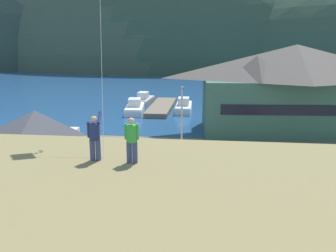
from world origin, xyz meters
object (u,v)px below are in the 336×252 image
person_companion (132,139)px  storage_shed_near_lot (37,145)px  moored_boat_wharfside (135,108)px  moored_boat_outer_mooring (184,107)px  moored_boat_inner_slip (144,100)px  parked_car_front_row_red (207,193)px  parked_car_front_row_end (314,192)px  parked_car_corner_spot (129,163)px  parked_car_front_row_silver (287,163)px  harbor_lodge (295,87)px  parking_light_pole (182,117)px  wharf_dock (162,107)px  person_kite_flyer (95,136)px

person_companion → storage_shed_near_lot: bearing=128.2°
storage_shed_near_lot → moored_boat_wharfside: 27.53m
moored_boat_outer_mooring → moored_boat_inner_slip: (-6.88, 4.97, 0.00)m
moored_boat_outer_mooring → parked_car_front_row_red: (3.99, -32.46, 0.34)m
moored_boat_inner_slip → moored_boat_outer_mooring: bearing=-35.8°
moored_boat_outer_mooring → parked_car_front_row_end: 33.25m
moored_boat_wharfside → moored_boat_outer_mooring: size_ratio=1.11×
storage_shed_near_lot → parked_car_front_row_end: 20.03m
parked_car_corner_spot → parked_car_front_row_silver: same height
parked_car_front_row_end → harbor_lodge: bearing=82.9°
moored_boat_outer_mooring → parked_car_corner_spot: bearing=-94.8°
parking_light_pole → parked_car_corner_spot: bearing=-128.6°
parked_car_front_row_silver → parking_light_pole: size_ratio=0.67×
storage_shed_near_lot → person_companion: (10.13, -12.86, 4.26)m
moored_boat_outer_mooring → parked_car_corner_spot: moored_boat_outer_mooring is taller
harbor_lodge → parked_car_front_row_end: 21.01m
wharf_dock → moored_boat_inner_slip: 4.94m
wharf_dock → parked_car_front_row_end: (14.33, -32.84, 0.71)m
moored_boat_outer_mooring → person_kite_flyer: size_ratio=3.79×
parked_car_front_row_red → parked_car_corner_spot: size_ratio=0.98×
harbor_lodge → person_kite_flyer: size_ratio=11.95×
moored_boat_wharfside → parked_car_front_row_end: bearing=-59.0°
harbor_lodge → person_companion: size_ratio=12.75×
parked_car_front_row_red → wharf_dock: bearing=102.4°
wharf_dock → parking_light_pole: size_ratio=2.19×
harbor_lodge → parked_car_front_row_red: bearing=-113.7°
parked_car_corner_spot → person_kite_flyer: size_ratio=2.31×
wharf_dock → parked_car_corner_spot: size_ratio=3.30×
storage_shed_near_lot → moored_boat_wharfside: (1.91, 27.38, -2.14)m
moored_boat_outer_mooring → parked_car_front_row_end: (10.87, -31.42, 0.34)m
parking_light_pole → person_kite_flyer: bearing=-95.3°
parked_car_front_row_end → parked_car_corner_spot: same height
parked_car_front_row_silver → person_kite_flyer: bearing=-123.3°
moored_boat_wharfside → moored_boat_inner_slip: 6.59m
parking_light_pole → person_kite_flyer: size_ratio=3.47×
moored_boat_outer_mooring → moored_boat_wharfside: bearing=-167.0°
harbor_lodge → wharf_dock: (-16.88, 12.43, -4.98)m
moored_boat_outer_mooring → person_kite_flyer: (-0.26, -41.73, 6.42)m
wharf_dock → parked_car_front_row_end: 35.84m
parking_light_pole → person_companion: bearing=-91.0°
person_kite_flyer → person_companion: bearing=-5.2°
parked_car_front_row_end → parked_car_corner_spot: bearing=162.2°
wharf_dock → moored_boat_outer_mooring: bearing=-22.3°
wharf_dock → harbor_lodge: bearing=-36.4°
parked_car_front_row_end → moored_boat_inner_slip: bearing=116.0°
parked_car_front_row_red → person_kite_flyer: person_kite_flyer is taller
wharf_dock → parked_car_front_row_end: bearing=-66.4°
wharf_dock → person_kite_flyer: size_ratio=7.61×
storage_shed_near_lot → parked_car_corner_spot: size_ratio=1.45×
moored_boat_inner_slip → person_kite_flyer: (6.61, -46.69, 6.42)m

